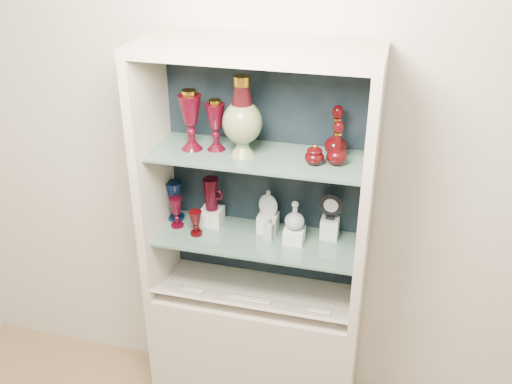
% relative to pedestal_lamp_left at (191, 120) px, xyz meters
% --- Properties ---
extents(wall_back, '(3.50, 0.02, 2.80)m').
position_rel_pedestal_lamp_left_xyz_m(wall_back, '(0.29, 0.21, -0.20)').
color(wall_back, silver).
rests_on(wall_back, ground).
extents(cabinet_base, '(1.00, 0.40, 0.75)m').
position_rel_pedestal_lamp_left_xyz_m(cabinet_base, '(0.29, -0.01, -1.23)').
color(cabinet_base, beige).
rests_on(cabinet_base, ground).
extents(cabinet_back_panel, '(0.98, 0.02, 1.15)m').
position_rel_pedestal_lamp_left_xyz_m(cabinet_back_panel, '(0.29, 0.18, -0.28)').
color(cabinet_back_panel, black).
rests_on(cabinet_back_panel, cabinet_base).
extents(cabinet_side_left, '(0.04, 0.40, 1.15)m').
position_rel_pedestal_lamp_left_xyz_m(cabinet_side_left, '(-0.19, -0.01, -0.28)').
color(cabinet_side_left, beige).
rests_on(cabinet_side_left, cabinet_base).
extents(cabinet_side_right, '(0.04, 0.40, 1.15)m').
position_rel_pedestal_lamp_left_xyz_m(cabinet_side_right, '(0.77, -0.01, -0.28)').
color(cabinet_side_right, beige).
rests_on(cabinet_side_right, cabinet_base).
extents(cabinet_top_cap, '(1.00, 0.40, 0.04)m').
position_rel_pedestal_lamp_left_xyz_m(cabinet_top_cap, '(0.29, -0.01, 0.32)').
color(cabinet_top_cap, beige).
rests_on(cabinet_top_cap, cabinet_side_left).
extents(shelf_lower, '(0.92, 0.34, 0.01)m').
position_rel_pedestal_lamp_left_xyz_m(shelf_lower, '(0.29, 0.01, -0.56)').
color(shelf_lower, slate).
rests_on(shelf_lower, cabinet_side_left).
extents(shelf_upper, '(0.92, 0.34, 0.01)m').
position_rel_pedestal_lamp_left_xyz_m(shelf_upper, '(0.29, 0.01, -0.14)').
color(shelf_upper, slate).
rests_on(shelf_upper, cabinet_side_left).
extents(label_ledge, '(0.92, 0.17, 0.09)m').
position_rel_pedestal_lamp_left_xyz_m(label_ledge, '(0.29, -0.12, -0.82)').
color(label_ledge, beige).
rests_on(label_ledge, cabinet_base).
extents(label_card_0, '(0.10, 0.06, 0.03)m').
position_rel_pedestal_lamp_left_xyz_m(label_card_0, '(0.34, -0.12, -0.81)').
color(label_card_0, white).
rests_on(label_card_0, label_ledge).
extents(label_card_1, '(0.10, 0.06, 0.03)m').
position_rel_pedestal_lamp_left_xyz_m(label_card_1, '(0.01, -0.12, -0.81)').
color(label_card_1, white).
rests_on(label_card_1, label_ledge).
extents(label_card_2, '(0.10, 0.06, 0.03)m').
position_rel_pedestal_lamp_left_xyz_m(label_card_2, '(0.62, -0.12, -0.81)').
color(label_card_2, white).
rests_on(label_card_2, label_ledge).
extents(label_card_3, '(0.10, 0.06, 0.03)m').
position_rel_pedestal_lamp_left_xyz_m(label_card_3, '(0.25, -0.12, -0.81)').
color(label_card_3, white).
rests_on(label_card_3, label_ledge).
extents(pedestal_lamp_left, '(0.11, 0.11, 0.26)m').
position_rel_pedestal_lamp_left_xyz_m(pedestal_lamp_left, '(0.00, 0.00, 0.00)').
color(pedestal_lamp_left, '#470614').
rests_on(pedestal_lamp_left, shelf_upper).
extents(pedestal_lamp_right, '(0.11, 0.11, 0.23)m').
position_rel_pedestal_lamp_left_xyz_m(pedestal_lamp_right, '(0.10, 0.02, -0.02)').
color(pedestal_lamp_right, '#470614').
rests_on(pedestal_lamp_right, shelf_upper).
extents(enamel_urn, '(0.20, 0.20, 0.34)m').
position_rel_pedestal_lamp_left_xyz_m(enamel_urn, '(0.23, -0.01, 0.04)').
color(enamel_urn, '#0B4510').
rests_on(enamel_urn, shelf_upper).
extents(ruby_decanter_a, '(0.12, 0.12, 0.25)m').
position_rel_pedestal_lamp_left_xyz_m(ruby_decanter_a, '(0.61, 0.09, -0.01)').
color(ruby_decanter_a, '#400608').
rests_on(ruby_decanter_a, shelf_upper).
extents(ruby_decanter_b, '(0.10, 0.10, 0.20)m').
position_rel_pedestal_lamp_left_xyz_m(ruby_decanter_b, '(0.63, -0.01, -0.03)').
color(ruby_decanter_b, '#400608').
rests_on(ruby_decanter_b, shelf_upper).
extents(lidded_bowl, '(0.10, 0.10, 0.09)m').
position_rel_pedestal_lamp_left_xyz_m(lidded_bowl, '(0.54, -0.03, -0.09)').
color(lidded_bowl, '#400608').
rests_on(lidded_bowl, shelf_upper).
extents(cobalt_goblet, '(0.09, 0.09, 0.20)m').
position_rel_pedestal_lamp_left_xyz_m(cobalt_goblet, '(-0.14, 0.09, -0.45)').
color(cobalt_goblet, '#06173C').
rests_on(cobalt_goblet, shelf_lower).
extents(ruby_goblet_tall, '(0.08, 0.08, 0.15)m').
position_rel_pedestal_lamp_left_xyz_m(ruby_goblet_tall, '(-0.10, 0.02, -0.48)').
color(ruby_goblet_tall, '#470614').
rests_on(ruby_goblet_tall, shelf_lower).
extents(ruby_goblet_small, '(0.07, 0.07, 0.12)m').
position_rel_pedestal_lamp_left_xyz_m(ruby_goblet_small, '(0.01, -0.03, -0.49)').
color(ruby_goblet_small, '#400608').
rests_on(ruby_goblet_small, shelf_lower).
extents(riser_ruby_pitcher, '(0.10, 0.10, 0.08)m').
position_rel_pedestal_lamp_left_xyz_m(riser_ruby_pitcher, '(0.05, 0.08, -0.51)').
color(riser_ruby_pitcher, silver).
rests_on(riser_ruby_pitcher, shelf_lower).
extents(ruby_pitcher, '(0.14, 0.11, 0.16)m').
position_rel_pedestal_lamp_left_xyz_m(ruby_pitcher, '(0.05, 0.08, -0.39)').
color(ruby_pitcher, '#470614').
rests_on(ruby_pitcher, riser_ruby_pitcher).
extents(clear_square_bottle, '(0.05, 0.05, 0.12)m').
position_rel_pedestal_lamp_left_xyz_m(clear_square_bottle, '(0.35, 0.01, -0.49)').
color(clear_square_bottle, '#969FAC').
rests_on(clear_square_bottle, shelf_lower).
extents(riser_flat_flask, '(0.09, 0.09, 0.09)m').
position_rel_pedestal_lamp_left_xyz_m(riser_flat_flask, '(0.33, 0.08, -0.51)').
color(riser_flat_flask, silver).
rests_on(riser_flat_flask, shelf_lower).
extents(flat_flask, '(0.10, 0.05, 0.13)m').
position_rel_pedestal_lamp_left_xyz_m(flat_flask, '(0.33, 0.08, -0.40)').
color(flat_flask, '#B0BCC4').
rests_on(flat_flask, riser_flat_flask).
extents(riser_clear_round_decanter, '(0.09, 0.09, 0.07)m').
position_rel_pedestal_lamp_left_xyz_m(riser_clear_round_decanter, '(0.46, 0.02, -0.52)').
color(riser_clear_round_decanter, silver).
rests_on(riser_clear_round_decanter, shelf_lower).
extents(clear_round_decanter, '(0.10, 0.10, 0.13)m').
position_rel_pedestal_lamp_left_xyz_m(clear_round_decanter, '(0.46, 0.02, -0.42)').
color(clear_round_decanter, '#969FAC').
rests_on(clear_round_decanter, riser_clear_round_decanter).
extents(riser_cameo_medallion, '(0.08, 0.08, 0.10)m').
position_rel_pedestal_lamp_left_xyz_m(riser_cameo_medallion, '(0.61, 0.10, -0.50)').
color(riser_cameo_medallion, silver).
rests_on(riser_cameo_medallion, shelf_lower).
extents(cameo_medallion, '(0.11, 0.05, 0.13)m').
position_rel_pedestal_lamp_left_xyz_m(cameo_medallion, '(0.61, 0.10, -0.39)').
color(cameo_medallion, black).
rests_on(cameo_medallion, riser_cameo_medallion).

